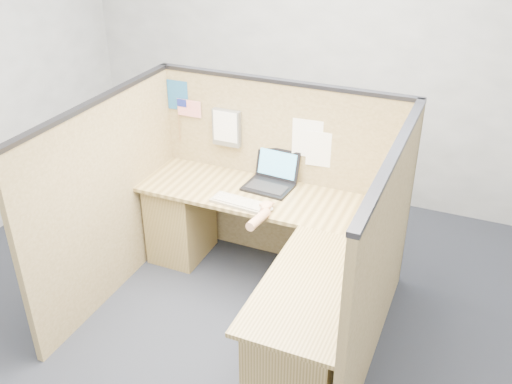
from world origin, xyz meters
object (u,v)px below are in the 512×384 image
at_px(l_desk, 267,266).
at_px(laptop, 272,177).
at_px(mouse, 267,208).
at_px(keyboard, 241,203).

distance_m(l_desk, laptop, 0.72).
relative_size(l_desk, mouse, 19.44).
height_order(l_desk, laptop, laptop).
relative_size(laptop, mouse, 3.74).
xyz_separation_m(l_desk, laptop, (-0.20, 0.57, 0.40)).
height_order(keyboard, mouse, mouse).
distance_m(l_desk, keyboard, 0.49).
height_order(laptop, keyboard, laptop).
xyz_separation_m(keyboard, mouse, (0.21, 0.00, 0.01)).
bearing_deg(mouse, keyboard, -180.00).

